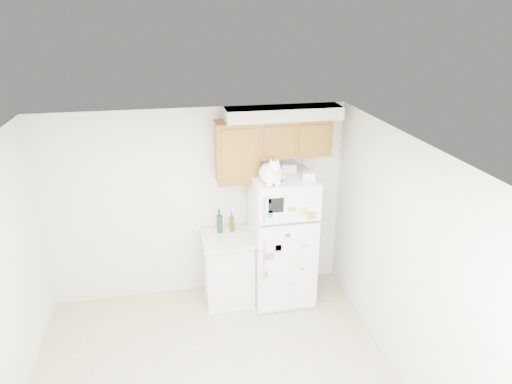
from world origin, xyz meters
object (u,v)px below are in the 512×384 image
object	(u,v)px
storage_box_back	(289,168)
storage_box_front	(309,176)
bottle_amber	(232,222)
cat	(272,173)
bottle_green	(220,221)
base_counter	(228,268)
refrigerator	(282,239)

from	to	relation	value
storage_box_back	storage_box_front	world-z (taller)	storage_box_back
bottle_amber	cat	bearing A→B (deg)	-44.43
storage_box_back	storage_box_front	bearing A→B (deg)	-46.36
cat	storage_box_back	size ratio (longest dim) A/B	2.74
cat	bottle_green	bearing A→B (deg)	144.42
base_counter	cat	xyz separation A→B (m)	(0.50, -0.27, 1.37)
refrigerator	cat	world-z (taller)	cat
storage_box_back	bottle_green	bearing A→B (deg)	-166.00
refrigerator	bottle_amber	distance (m)	0.68
refrigerator	bottle_green	world-z (taller)	refrigerator
storage_box_front	bottle_amber	distance (m)	1.18
storage_box_front	bottle_green	size ratio (longest dim) A/B	0.46
bottle_amber	base_counter	bearing A→B (deg)	-119.42
base_counter	storage_box_back	bearing A→B (deg)	6.43
bottle_green	storage_box_back	bearing A→B (deg)	-3.18
storage_box_back	bottle_green	size ratio (longest dim) A/B	0.56
bottle_green	bottle_amber	bearing A→B (deg)	-0.51
storage_box_front	bottle_green	distance (m)	1.29
base_counter	bottle_amber	xyz separation A→B (m)	(0.08, 0.14, 0.59)
bottle_amber	storage_box_front	bearing A→B (deg)	-22.16
bottle_green	bottle_amber	xyz separation A→B (m)	(0.16, -0.00, -0.03)
refrigerator	bottle_amber	size ratio (longest dim) A/B	6.33
refrigerator	base_counter	xyz separation A→B (m)	(-0.69, 0.07, -0.39)
storage_box_back	bottle_green	world-z (taller)	storage_box_back
refrigerator	cat	xyz separation A→B (m)	(-0.19, -0.20, 0.98)
storage_box_front	refrigerator	bearing A→B (deg)	163.83
storage_box_back	cat	bearing A→B (deg)	-113.45
cat	bottle_green	world-z (taller)	cat
cat	storage_box_back	distance (m)	0.48
refrigerator	storage_box_back	xyz separation A→B (m)	(0.12, 0.16, 0.90)
cat	storage_box_front	size ratio (longest dim) A/B	3.28
base_counter	storage_box_front	world-z (taller)	storage_box_front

